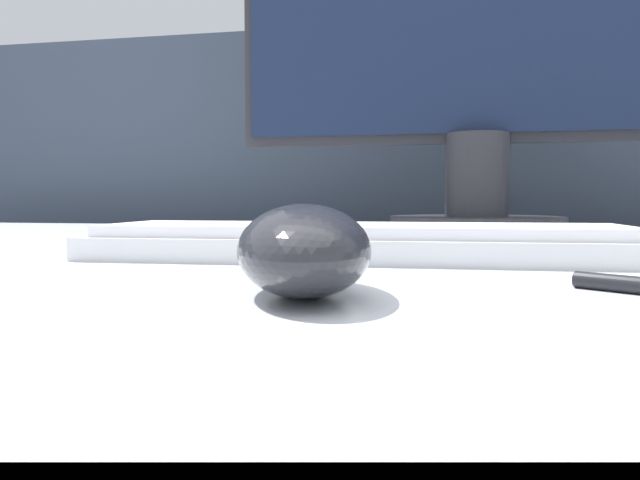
% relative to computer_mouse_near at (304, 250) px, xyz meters
% --- Properties ---
extents(partition_panel, '(5.00, 0.03, 1.09)m').
position_rel_computer_mouse_near_xyz_m(partition_panel, '(0.04, 0.82, -0.23)').
color(partition_panel, '#333D4C').
rests_on(partition_panel, ground_plane).
extents(computer_mouse_near, '(0.08, 0.12, 0.04)m').
position_rel_computer_mouse_near_xyz_m(computer_mouse_near, '(0.00, 0.00, 0.00)').
color(computer_mouse_near, '#232328').
rests_on(computer_mouse_near, desk).
extents(keyboard, '(0.39, 0.13, 0.02)m').
position_rel_computer_mouse_near_xyz_m(keyboard, '(0.00, 0.17, -0.01)').
color(keyboard, silver).
rests_on(keyboard, desk).
extents(monitor, '(0.60, 0.21, 0.47)m').
position_rel_computer_mouse_near_xyz_m(monitor, '(0.09, 0.53, 0.23)').
color(monitor, '#28282D').
rests_on(monitor, desk).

